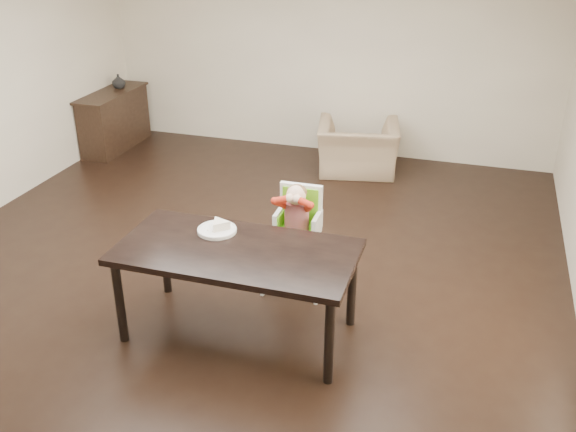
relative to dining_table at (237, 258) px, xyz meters
The scene contains 8 objects.
ground 1.13m from the dining_table, 117.02° to the left, with size 7.00×7.00×0.00m, color black.
room_walls 1.49m from the dining_table, 117.02° to the left, with size 6.02×7.02×2.71m.
dining_table is the anchor object (origin of this frame).
high_chair 0.85m from the dining_table, 73.89° to the left, with size 0.41×0.41×0.98m.
plate 0.35m from the dining_table, 137.14° to the left, with size 0.39×0.39×0.09m.
armchair 3.63m from the dining_table, 86.93° to the left, with size 0.98×0.64×0.86m, color #9B8263.
sideboard 4.76m from the dining_table, 132.29° to the left, with size 0.44×1.26×0.79m.
vase 4.91m from the dining_table, 130.60° to the left, with size 0.18×0.19×0.18m, color #99999E.
Camera 1 is at (2.03, -4.70, 3.07)m, focal length 40.00 mm.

